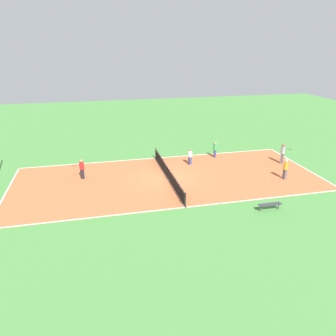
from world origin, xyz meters
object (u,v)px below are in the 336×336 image
at_px(tennis_net, 168,172).
at_px(tennis_ball_far_baseline, 253,182).
at_px(player_far_green, 215,149).
at_px(tennis_ball_right_alley, 142,172).
at_px(player_coach_red, 82,168).
at_px(bench, 270,205).
at_px(player_center_orange, 286,168).
at_px(tennis_ball_left_sideline, 268,180).
at_px(player_baseline_gray, 283,152).
at_px(player_far_white, 190,156).
at_px(tennis_ball_midcourt, 203,172).

bearing_deg(tennis_net, tennis_ball_far_baseline, -111.22).
bearing_deg(player_far_green, tennis_ball_right_alley, 114.31).
distance_m(player_far_green, player_coach_red, 12.38).
relative_size(tennis_net, player_coach_red, 6.28).
height_order(bench, tennis_ball_right_alley, bench).
xyz_separation_m(player_center_orange, tennis_ball_left_sideline, (0.08, 1.34, -0.91)).
distance_m(player_far_green, tennis_ball_far_baseline, 6.54).
bearing_deg(player_baseline_gray, player_center_orange, -79.12).
distance_m(tennis_net, player_far_green, 6.82).
relative_size(player_coach_red, player_far_white, 1.11).
bearing_deg(player_far_white, player_baseline_gray, -27.15).
distance_m(player_far_green, tennis_ball_midcourt, 4.28).
xyz_separation_m(player_far_white, tennis_ball_far_baseline, (-5.07, -3.56, -0.78)).
xyz_separation_m(player_far_green, player_far_white, (-1.38, 2.86, -0.02)).
bearing_deg(player_far_white, player_far_green, 9.95).
bearing_deg(tennis_net, tennis_ball_left_sideline, -105.86).
relative_size(player_baseline_gray, tennis_ball_midcourt, 27.19).
bearing_deg(bench, tennis_ball_far_baseline, -103.23).
height_order(player_far_white, tennis_ball_midcourt, player_far_white).
bearing_deg(tennis_ball_right_alley, tennis_ball_far_baseline, -117.65).
relative_size(player_far_green, tennis_ball_right_alley, 21.57).
height_order(bench, player_far_white, player_far_white).
xyz_separation_m(player_far_white, tennis_ball_right_alley, (-0.90, 4.41, -0.78)).
distance_m(tennis_net, player_coach_red, 6.81).
bearing_deg(tennis_ball_right_alley, player_far_white, -78.51).
distance_m(player_far_green, player_center_orange, 7.19).
height_order(player_far_green, player_center_orange, player_center_orange).
bearing_deg(tennis_net, bench, -142.27).
distance_m(bench, player_coach_red, 14.37).
distance_m(player_center_orange, tennis_ball_far_baseline, 2.92).
relative_size(bench, player_far_white, 1.08).
bearing_deg(player_center_orange, player_far_green, 20.77).
relative_size(player_far_green, player_far_white, 1.01).
relative_size(player_far_green, player_center_orange, 0.88).
bearing_deg(tennis_ball_right_alley, player_far_green, -72.58).
bearing_deg(tennis_ball_left_sideline, player_far_white, 45.94).
bearing_deg(player_coach_red, player_center_orange, 146.62).
bearing_deg(tennis_net, player_baseline_gray, -84.37).
distance_m(player_center_orange, tennis_ball_midcourt, 6.50).
relative_size(player_baseline_gray, tennis_ball_right_alley, 27.19).
height_order(player_baseline_gray, tennis_ball_far_baseline, player_baseline_gray).
bearing_deg(player_baseline_gray, tennis_ball_far_baseline, -103.73).
xyz_separation_m(player_far_green, tennis_ball_right_alley, (-2.28, 7.27, -0.79)).
distance_m(player_center_orange, player_baseline_gray, 3.74).
bearing_deg(tennis_ball_left_sideline, bench, 151.60).
height_order(tennis_net, player_baseline_gray, player_baseline_gray).
height_order(player_center_orange, player_baseline_gray, player_baseline_gray).
bearing_deg(tennis_net, player_far_white, -44.47).
bearing_deg(tennis_ball_left_sideline, tennis_ball_right_alley, 67.27).
bearing_deg(tennis_ball_midcourt, player_center_orange, -115.76).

